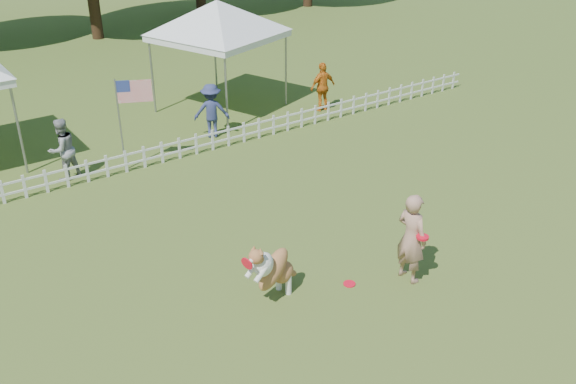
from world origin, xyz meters
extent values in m
plane|color=#39571B|center=(0.00, 0.00, 0.00)|extent=(120.00, 120.00, 0.00)
imported|color=#A97A65|center=(1.40, -0.50, 0.90)|extent=(0.48, 0.69, 1.80)
cylinder|color=red|center=(0.35, -0.03, 0.01)|extent=(0.25, 0.25, 0.02)
imported|color=gray|center=(-2.61, 7.53, 0.79)|extent=(0.92, 0.82, 1.58)
imported|color=navy|center=(1.73, 7.89, 0.78)|extent=(1.17, 0.99, 1.56)
imported|color=orange|center=(5.67, 7.86, 0.78)|extent=(0.91, 0.38, 1.55)
camera|label=1|loc=(-6.22, -7.57, 7.11)|focal=40.00mm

